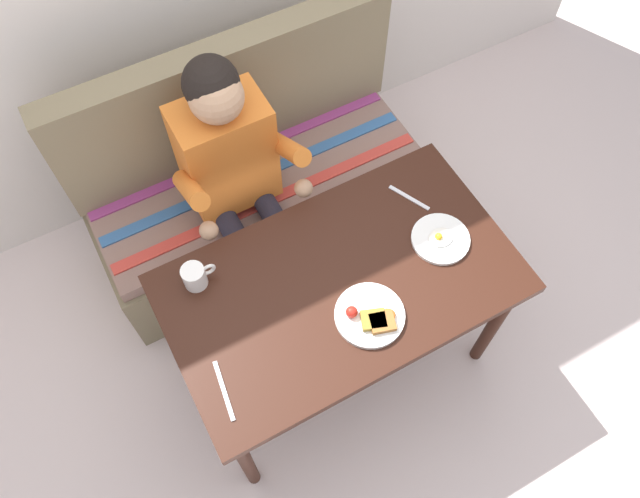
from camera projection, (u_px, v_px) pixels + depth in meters
ground_plane at (336, 355)px, 2.77m from camera, size 8.00×8.00×0.00m
table at (340, 292)px, 2.20m from camera, size 1.20×0.70×0.73m
couch at (254, 186)px, 2.81m from camera, size 1.44×0.56×1.00m
person at (235, 170)px, 2.35m from camera, size 0.45×0.61×1.21m
plate_breakfast at (371, 316)px, 2.05m from camera, size 0.23×0.23×0.05m
plate_eggs at (440, 239)px, 2.20m from camera, size 0.21×0.21×0.04m
coffee_mug at (195, 276)px, 2.09m from camera, size 0.12×0.08×0.09m
fork at (409, 198)px, 2.30m from camera, size 0.09×0.16×0.00m
knife at (224, 391)px, 1.94m from camera, size 0.04×0.20×0.00m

